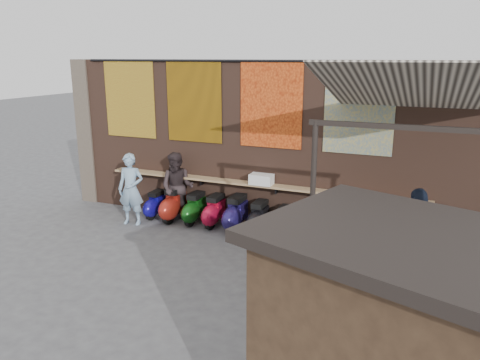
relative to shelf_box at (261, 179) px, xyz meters
The scene contains 32 objects.
ground 2.62m from the shelf_box, 93.87° to the right, with size 70.00×70.00×0.00m, color #474749.
brick_wall 0.87m from the shelf_box, 111.24° to the left, with size 10.00×0.40×4.00m, color brown.
pier_left 5.42m from the shelf_box, behind, with size 0.50×0.50×4.00m, color #4C4238.
eating_counter 0.22m from the shelf_box, 169.08° to the left, with size 8.00×0.32×0.05m, color #9E7A51.
shelf_box is the anchor object (origin of this frame).
tapestry_redgold 4.15m from the shelf_box, behind, with size 1.50×0.02×2.00m, color maroon.
tapestry_sun 2.56m from the shelf_box, behind, with size 1.50×0.02×2.00m, color #BF7D0B.
tapestry_orange 1.77m from the shelf_box, 51.24° to the left, with size 1.50×0.02×2.00m, color #DB581B.
tapestry_multi 2.77m from the shelf_box, ahead, with size 1.50×0.02×2.00m, color #2B5B9F.
hang_rail 2.74m from the shelf_box, 132.45° to the left, with size 0.06×0.06×9.50m, color black.
scooter_stool_0 2.98m from the shelf_box, behind, with size 0.33×0.73×0.69m, color #130C89, non-canonical shape.
scooter_stool_1 2.42m from the shelf_box, behind, with size 0.40×0.89×0.85m, color maroon, non-canonical shape.
scooter_stool_2 1.90m from the shelf_box, behind, with size 0.36×0.81×0.77m, color #0D4410, non-canonical shape.
scooter_stool_3 1.44m from the shelf_box, 166.70° to the right, with size 0.37×0.81×0.77m, color #AC0D2B, non-canonical shape.
scooter_stool_4 1.03m from the shelf_box, 145.94° to the right, with size 0.40×0.89×0.85m, color #1A1347, non-canonical shape.
scooter_stool_5 0.92m from the shelf_box, 80.83° to the right, with size 0.36×0.81×0.77m, color black, non-canonical shape.
scooter_stool_6 1.14m from the shelf_box, 21.75° to the right, with size 0.33×0.74×0.70m, color #1B6F51, non-canonical shape.
scooter_stool_7 1.49m from the shelf_box, 15.74° to the right, with size 0.40×0.89×0.85m, color navy, non-canonical shape.
scooter_stool_8 1.99m from the shelf_box, ahead, with size 0.33×0.72×0.69m, color #8E500C, non-canonical shape.
scooter_stool_9 2.50m from the shelf_box, ahead, with size 0.32×0.71×0.67m, color black, non-canonical shape.
scooter_stool_10 3.02m from the shelf_box, ahead, with size 0.37×0.82×0.77m, color #0C5525, non-canonical shape.
diner_left 3.25m from the shelf_box, 163.82° to the right, with size 0.65×0.43×1.79m, color #84A4C0.
diner_right 2.18m from the shelf_box, behind, with size 0.87×0.68×1.79m, color #2C2224.
shopper_navy 3.92m from the shelf_box, 23.87° to the right, with size 1.07×0.45×1.83m, color black.
shopper_tan 3.19m from the shelf_box, 33.46° to the right, with size 0.80×0.52×1.64m, color #96745F.
stall_roof 7.21m from the shelf_box, 59.38° to the right, with size 2.59×1.99×0.12m, color black.
stall_sign 6.57m from the shelf_box, 53.37° to the right, with size 1.20×0.04×0.50m, color gold.
stall_shelf 6.56m from the shelf_box, 53.37° to the right, with size 1.92×0.10×0.06m, color #473321.
awning_canvas 4.29m from the shelf_box, 22.71° to the right, with size 3.20×3.40×0.03m, color beige.
awning_ledger 4.30m from the shelf_box, ahead, with size 3.30×0.08×0.12m, color #33261C.
awning_header 4.79m from the shelf_box, 40.93° to the right, with size 3.00×0.08×0.08m, color black.
awning_post_left 3.50m from the shelf_box, 56.16° to the right, with size 0.09×0.09×3.10m, color black.
Camera 1 is at (3.82, -7.81, 4.09)m, focal length 35.00 mm.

